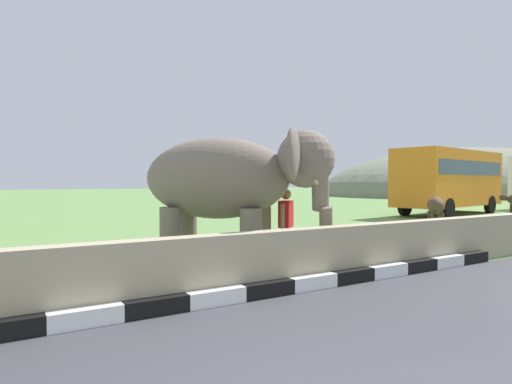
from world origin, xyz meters
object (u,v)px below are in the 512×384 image
(elephant, at_px, (234,180))
(bus_orange, at_px, (449,177))
(cow_near, at_px, (435,206))
(person_handler, at_px, (286,222))

(elephant, xyz_separation_m, bus_orange, (17.30, 6.92, 0.23))
(bus_orange, height_order, cow_near, bus_orange)
(elephant, relative_size, cow_near, 2.33)
(bus_orange, xyz_separation_m, cow_near, (-6.98, -4.22, -1.21))
(cow_near, bearing_deg, bus_orange, 31.19)
(cow_near, bearing_deg, person_handler, -162.14)
(person_handler, xyz_separation_m, cow_near, (9.17, 2.96, -0.06))
(bus_orange, bearing_deg, person_handler, -156.03)
(person_handler, bearing_deg, elephant, 167.57)
(elephant, distance_m, person_handler, 1.50)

